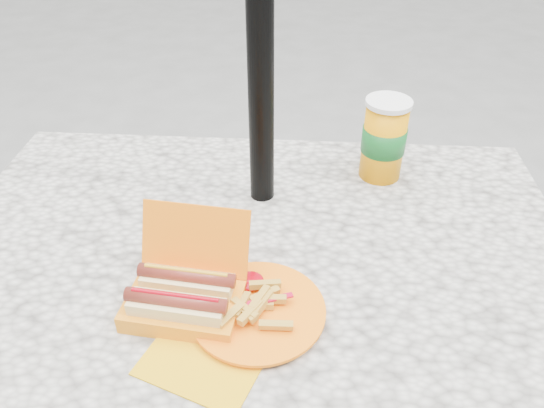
# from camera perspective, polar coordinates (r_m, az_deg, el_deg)

# --- Properties ---
(picnic_table) EXTENTS (1.20, 0.80, 0.75)m
(picnic_table) POSITION_cam_1_polar(r_m,az_deg,el_deg) (1.08, -1.69, -8.62)
(picnic_table) COLOR beige
(picnic_table) RESTS_ON ground
(umbrella_pole) EXTENTS (0.05, 0.05, 2.20)m
(umbrella_pole) POSITION_cam_1_polar(r_m,az_deg,el_deg) (0.97, -1.28, 18.00)
(umbrella_pole) COLOR black
(umbrella_pole) RESTS_ON ground
(hotdog_box) EXTENTS (0.20, 0.19, 0.14)m
(hotdog_box) POSITION_cam_1_polar(r_m,az_deg,el_deg) (0.88, -9.44, -9.67)
(hotdog_box) COLOR orange
(hotdog_box) RESTS_ON picnic_table
(fries_plate) EXTENTS (0.29, 0.30, 0.04)m
(fries_plate) POSITION_cam_1_polar(r_m,az_deg,el_deg) (0.87, -2.06, -11.56)
(fries_plate) COLOR #E4A70C
(fries_plate) RESTS_ON picnic_table
(soda_cup) EXTENTS (0.10, 0.10, 0.18)m
(soda_cup) POSITION_cam_1_polar(r_m,az_deg,el_deg) (1.18, 11.94, 6.85)
(soda_cup) COLOR #FF9A03
(soda_cup) RESTS_ON picnic_table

